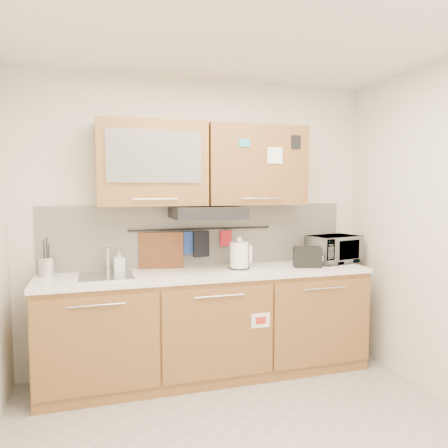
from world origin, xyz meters
TOP-DOWN VIEW (x-y plane):
  - ceiling at (0.00, 0.00)m, footprint 3.20×3.20m
  - wall_back at (0.00, 1.50)m, footprint 3.20×0.00m
  - base_cabinet at (0.00, 1.19)m, footprint 2.80×0.64m
  - countertop at (0.00, 1.19)m, footprint 2.82×0.62m
  - backsplash at (0.00, 1.49)m, footprint 2.80×0.02m
  - upper_cabinets at (-0.00, 1.32)m, footprint 1.82×0.37m
  - range_hood at (0.00, 1.25)m, footprint 0.60×0.46m
  - sink at (-0.85, 1.21)m, footprint 0.42×0.40m
  - utensil_rail at (0.00, 1.45)m, footprint 1.30×0.02m
  - utensil_crock at (-1.30, 1.33)m, footprint 0.15×0.15m
  - kettle at (0.28, 1.22)m, footprint 0.21×0.18m
  - toaster at (0.90, 1.13)m, footprint 0.27×0.21m
  - microwave at (1.25, 1.27)m, footprint 0.53×0.43m
  - soap_bottle at (-0.74, 1.37)m, footprint 0.09×0.10m
  - cutting_board at (-0.37, 1.44)m, footprint 0.39×0.11m
  - oven_mitt at (-0.12, 1.44)m, footprint 0.13×0.07m
  - dark_pouch at (-0.01, 1.44)m, footprint 0.15×0.06m
  - pot_holder at (0.22, 1.44)m, footprint 0.12×0.04m

SIDE VIEW (x-z plane):
  - base_cabinet at x=0.00m, z-range -0.03..0.85m
  - countertop at x=0.00m, z-range 0.88..0.92m
  - sink at x=-0.85m, z-range 0.79..1.05m
  - cutting_board at x=-0.37m, z-range 0.76..1.24m
  - utensil_crock at x=-1.30m, z-range 0.84..1.16m
  - toaster at x=0.90m, z-range 0.92..1.10m
  - soap_bottle at x=-0.74m, z-range 0.92..1.11m
  - kettle at x=0.28m, z-range 0.89..1.18m
  - microwave at x=1.25m, z-range 0.92..1.18m
  - dark_pouch at x=-0.01m, z-range 1.01..1.24m
  - oven_mitt at x=-0.12m, z-range 1.04..1.24m
  - pot_holder at x=0.22m, z-range 1.10..1.24m
  - backsplash at x=0.00m, z-range 0.92..1.48m
  - utensil_rail at x=0.00m, z-range 1.25..1.27m
  - wall_back at x=0.00m, z-range -0.30..2.90m
  - range_hood at x=0.00m, z-range 1.37..1.47m
  - upper_cabinets at x=0.00m, z-range 1.48..2.18m
  - ceiling at x=0.00m, z-range 2.60..2.60m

